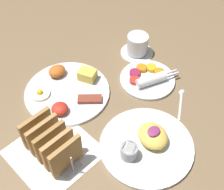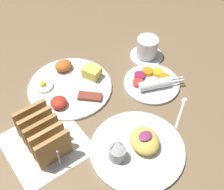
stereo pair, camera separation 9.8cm
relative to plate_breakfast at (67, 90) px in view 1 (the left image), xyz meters
The scene contains 8 objects.
ground_plane 0.19m from the plate_breakfast, 87.40° to the right, with size 3.00×3.00×0.00m, color brown.
napkin_flat 0.23m from the plate_breakfast, 139.20° to the right, with size 0.22×0.22×0.00m.
plate_breakfast is the anchor object (origin of this frame).
plate_condiments 0.27m from the plate_breakfast, 33.85° to the right, with size 0.19×0.19×0.04m.
plate_foreground 0.32m from the plate_breakfast, 85.26° to the right, with size 0.27×0.27×0.06m.
toast_rack 0.23m from the plate_breakfast, 139.20° to the right, with size 0.10×0.18×0.10m.
coffee_cup 0.31m from the plate_breakfast, ahead, with size 0.12×0.12×0.08m.
teaspoon 0.37m from the plate_breakfast, 49.65° to the right, with size 0.12×0.07×0.01m.
Camera 1 is at (-0.39, -0.40, 0.77)m, focal length 50.00 mm.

